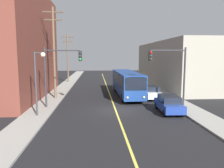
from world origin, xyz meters
The scene contains 14 objects.
ground_plane centered at (0.00, 0.00, 0.00)m, with size 120.00×120.00×0.00m, color black.
sidewalk_left centered at (-7.25, 10.00, 0.07)m, with size 2.50×90.00×0.15m, color gray.
sidewalk_right centered at (7.25, 10.00, 0.07)m, with size 2.50×90.00×0.15m, color gray.
lane_stripe_center centered at (0.00, 15.00, 0.01)m, with size 0.16×60.00×0.01m, color #D8CC4C.
building_left_brick centered at (-13.49, 7.66, 6.78)m, with size 10.00×19.31×13.56m.
building_right_warehouse centered at (14.49, 17.99, 3.88)m, with size 12.00×26.85×7.75m.
city_bus centered at (2.20, 7.62, 1.82)m, with size 2.79×12.20×3.20m.
parked_car_blue centered at (4.93, -1.37, 0.84)m, with size 1.97×4.47×1.62m.
parked_car_white centered at (4.90, 5.39, 0.84)m, with size 1.88×4.43×1.62m.
utility_pole_near centered at (-6.91, 5.97, 6.12)m, with size 2.40×0.28×10.90m.
utility_pole_mid centered at (-7.49, 23.56, 5.39)m, with size 2.40×0.28×9.49m.
traffic_signal_left_corner centered at (-5.41, 1.08, 4.30)m, with size 3.75×0.48×6.00m.
traffic_signal_right_corner centered at (5.41, 0.11, 4.30)m, with size 3.75×0.48×6.00m.
street_lamp_left centered at (-6.83, -2.10, 3.74)m, with size 0.98×0.40×5.50m.
Camera 1 is at (-1.92, -21.11, 5.28)m, focal length 35.10 mm.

